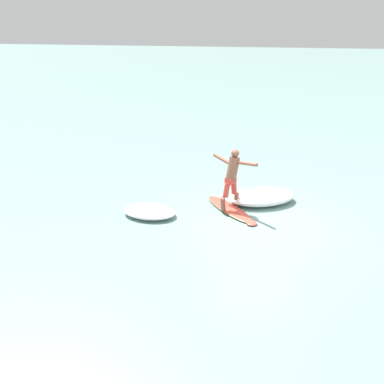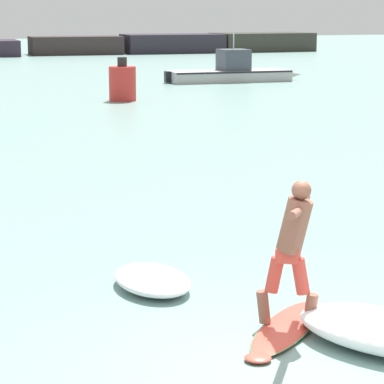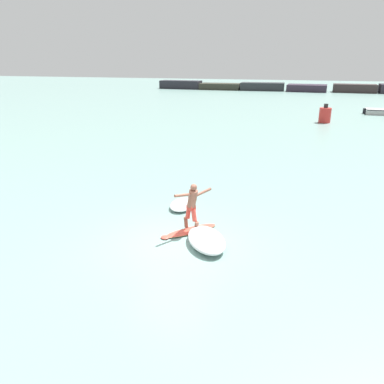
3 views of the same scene
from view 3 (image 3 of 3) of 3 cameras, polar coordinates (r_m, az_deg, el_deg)
The scene contains 7 objects.
ground_plane at distance 11.95m, azimuth -3.23°, elevation -7.69°, with size 200.00×200.00×0.00m, color gray.
rock_jetty_breakwater at distance 72.18m, azimuth 18.68°, elevation 14.83°, with size 55.32×4.88×1.52m.
surfboard at distance 12.61m, azimuth -0.28°, elevation -5.93°, with size 1.72×1.81×0.21m.
surfer at distance 12.19m, azimuth 0.02°, elevation -1.75°, with size 0.91×1.35×1.64m.
channel_marker_buoy at distance 36.65m, azimuth 19.60°, elevation 11.00°, with size 1.05×1.05×1.68m.
wave_foam_at_tail at distance 11.70m, azimuth 2.21°, elevation -7.28°, with size 1.91×2.23×0.37m.
wave_foam_at_nose at distance 14.58m, azimuth -1.51°, elevation -1.93°, with size 0.97×1.48×0.24m.
Camera 3 is at (3.62, -9.99, 5.48)m, focal length 35.00 mm.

